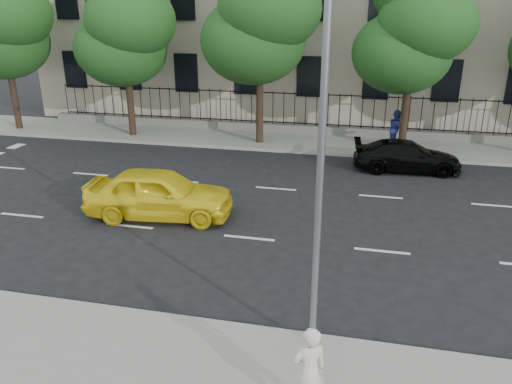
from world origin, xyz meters
TOP-DOWN VIEW (x-y plane):
  - ground at (0.00, 0.00)m, footprint 120.00×120.00m
  - near_sidewalk at (0.00, -4.00)m, footprint 60.00×4.00m
  - far_sidewalk at (0.00, 14.00)m, footprint 60.00×4.00m
  - lane_markings at (0.00, 4.75)m, footprint 49.60×4.62m
  - iron_fence at (0.00, 15.70)m, footprint 30.00×0.50m
  - street_light at (2.50, -1.77)m, footprint 0.25×3.32m
  - tree_a at (-15.96, 13.36)m, footprint 5.71×5.31m
  - tree_b at (-8.96, 13.36)m, footprint 5.53×5.12m
  - tree_c at (-1.96, 13.36)m, footprint 5.89×5.50m
  - tree_d at (5.04, 13.36)m, footprint 5.34×4.94m
  - yellow_taxi at (-3.33, 3.48)m, footprint 5.10×2.51m
  - black_sedan at (5.07, 10.45)m, footprint 4.64×2.16m
  - woman_near at (2.64, -4.22)m, footprint 0.74×0.66m
  - pedestrian_far at (4.71, 13.63)m, footprint 0.86×1.02m

SIDE VIEW (x-z plane):
  - ground at x=0.00m, z-range 0.00..0.00m
  - lane_markings at x=0.00m, z-range 0.00..0.01m
  - near_sidewalk at x=0.00m, z-range 0.00..0.15m
  - far_sidewalk at x=0.00m, z-range 0.00..0.15m
  - iron_fence at x=0.00m, z-range -0.45..1.75m
  - black_sedan at x=5.07m, z-range 0.00..1.31m
  - yellow_taxi at x=-3.33m, z-range 0.00..1.67m
  - woman_near at x=2.64m, z-range 0.15..1.86m
  - pedestrian_far at x=4.71m, z-range 0.15..2.00m
  - street_light at x=2.50m, z-range 1.12..9.17m
  - tree_d at x=5.04m, z-range 1.42..10.26m
  - tree_b at x=-8.96m, z-range 1.35..10.33m
  - tree_a at x=-15.96m, z-range 1.43..10.82m
  - tree_c at x=-1.96m, z-range 1.51..11.31m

